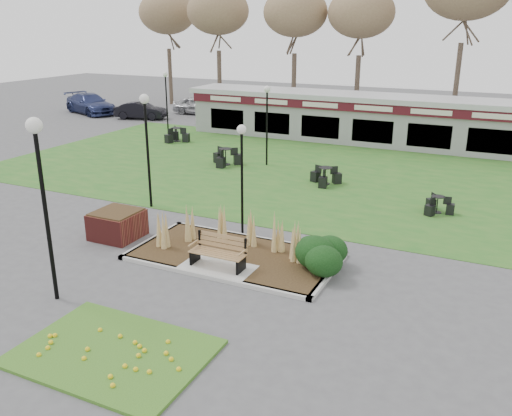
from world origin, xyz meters
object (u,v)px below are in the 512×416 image
at_px(park_bench, 219,251).
at_px(lamp_post_near_left, 146,126).
at_px(lamp_post_mid_left, 267,108).
at_px(lamp_post_mid_right, 242,155).
at_px(bistro_set_a, 177,137).
at_px(food_pavilion, 379,119).
at_px(car_black, 141,110).
at_px(lamp_post_near_right, 40,170).
at_px(bistro_set_d, 437,207).
at_px(car_silver, 198,106).
at_px(lamp_post_far_left, 166,89).
at_px(bistro_set_c, 325,178).
at_px(brick_planter, 117,224).
at_px(bistro_set_b, 226,159).
at_px(car_blue, 90,104).

xyz_separation_m(park_bench, lamp_post_near_left, (-5.30, 3.91, 2.67)).
distance_m(lamp_post_mid_left, lamp_post_mid_right, 9.57).
bearing_deg(lamp_post_mid_left, bistro_set_a, 158.59).
relative_size(food_pavilion, car_black, 6.28).
distance_m(lamp_post_near_right, lamp_post_mid_left, 15.47).
xyz_separation_m(bistro_set_d, car_silver, (-20.76, 16.45, 0.45)).
bearing_deg(car_black, lamp_post_near_right, -162.36).
height_order(park_bench, lamp_post_mid_right, lamp_post_mid_right).
xyz_separation_m(bistro_set_d, car_black, (-23.55, 12.71, 0.40)).
distance_m(lamp_post_near_right, lamp_post_far_left, 22.63).
xyz_separation_m(lamp_post_near_left, car_black, (-13.12, 16.84, -2.61)).
distance_m(lamp_post_near_right, bistro_set_d, 14.48).
distance_m(food_pavilion, car_silver, 16.36).
relative_size(lamp_post_mid_left, bistro_set_a, 2.59).
bearing_deg(bistro_set_d, bistro_set_a, 157.39).
distance_m(bistro_set_c, car_black, 21.34).
relative_size(lamp_post_near_right, lamp_post_mid_right, 1.27).
relative_size(brick_planter, lamp_post_mid_right, 0.39).
distance_m(bistro_set_b, bistro_set_d, 11.35).
bearing_deg(car_silver, lamp_post_near_right, -156.60).
height_order(lamp_post_mid_left, bistro_set_d, lamp_post_mid_left).
bearing_deg(bistro_set_a, car_silver, 114.11).
xyz_separation_m(lamp_post_mid_left, car_blue, (-19.81, 9.15, -2.16)).
relative_size(park_bench, bistro_set_b, 1.06).
bearing_deg(food_pavilion, car_black, 176.78).
bearing_deg(lamp_post_mid_right, car_blue, 141.66).
distance_m(bistro_set_d, car_silver, 26.49).
distance_m(lamp_post_near_right, lamp_post_mid_right, 6.85).
bearing_deg(car_blue, bistro_set_d, -92.81).
xyz_separation_m(brick_planter, bistro_set_a, (-6.94, 14.15, -0.17)).
bearing_deg(lamp_post_mid_right, bistro_set_b, 122.07).
height_order(bistro_set_b, car_silver, car_silver).
height_order(car_silver, car_blue, car_blue).
height_order(park_bench, lamp_post_mid_left, lamp_post_mid_left).
height_order(brick_planter, bistro_set_b, brick_planter).
relative_size(lamp_post_near_right, bistro_set_b, 3.03).
distance_m(lamp_post_mid_right, car_black, 25.19).
distance_m(brick_planter, car_silver, 26.27).
xyz_separation_m(food_pavilion, bistro_set_d, (5.13, -11.67, -1.23)).
distance_m(lamp_post_mid_right, bistro_set_c, 7.44).
distance_m(brick_planter, bistro_set_b, 10.42).
bearing_deg(bistro_set_b, car_silver, 126.19).
xyz_separation_m(lamp_post_near_right, bistro_set_b, (-2.77, 14.53, -3.24)).
xyz_separation_m(bistro_set_a, car_black, (-7.08, 5.85, 0.34)).
xyz_separation_m(lamp_post_near_left, lamp_post_far_left, (-7.92, 12.84, -0.32)).
height_order(lamp_post_near_left, lamp_post_mid_left, lamp_post_near_left).
bearing_deg(bistro_set_a, bistro_set_b, -34.70).
height_order(park_bench, car_silver, car_silver).
height_order(bistro_set_c, car_blue, car_blue).
distance_m(lamp_post_mid_left, bistro_set_a, 8.42).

